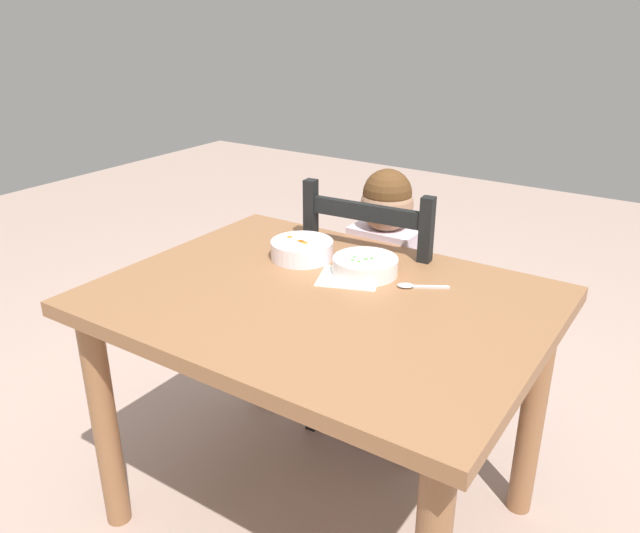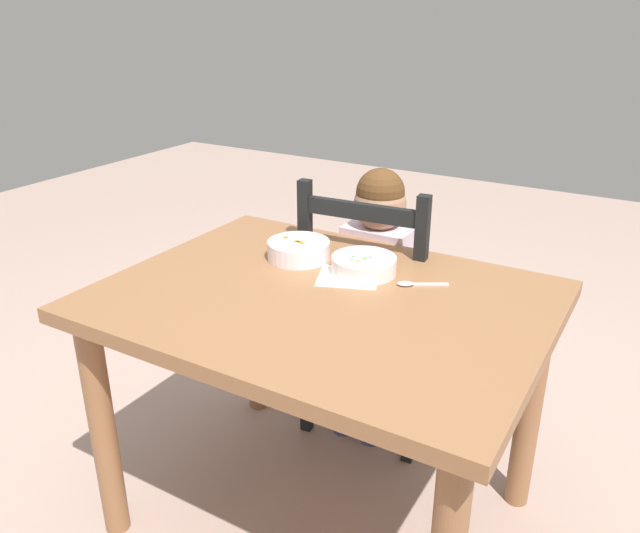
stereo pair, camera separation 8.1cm
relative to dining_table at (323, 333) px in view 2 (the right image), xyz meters
The scene contains 8 objects.
ground_plane 0.61m from the dining_table, ahead, with size 8.00×8.00×0.00m, color tan.
dining_table is the anchor object (origin of this frame).
dining_chair 0.51m from the dining_table, 98.89° to the left, with size 0.45×0.45×0.92m.
child_figure 0.48m from the dining_table, 99.45° to the left, with size 0.32×0.31×0.94m.
bowl_of_peas 0.23m from the dining_table, 81.00° to the left, with size 0.18×0.18×0.05m.
bowl_of_carrots 0.29m from the dining_table, 136.18° to the left, with size 0.18×0.18×0.05m.
spoon 0.27m from the dining_table, 43.64° to the left, with size 0.13×0.09×0.01m.
paper_napkin 0.17m from the dining_table, 86.99° to the left, with size 0.16×0.15×0.00m, color white.
Camera 2 is at (0.74, -1.27, 1.42)m, focal length 35.42 mm.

